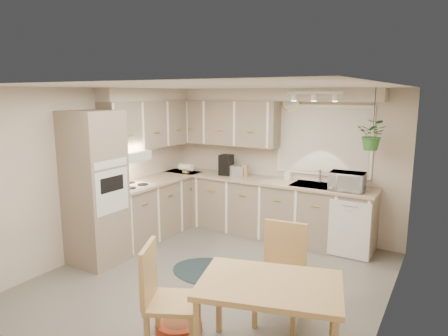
{
  "coord_description": "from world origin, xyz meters",
  "views": [
    {
      "loc": [
        2.51,
        -4.02,
        2.32
      ],
      "look_at": [
        -0.19,
        0.55,
        1.33
      ],
      "focal_mm": 32.0,
      "sensor_mm": 36.0,
      "label": 1
    }
  ],
  "objects": [
    {
      "name": "sink",
      "position": [
        0.7,
        1.8,
        0.9
      ],
      "size": [
        0.7,
        0.48,
        0.1
      ],
      "primitive_type": "cube",
      "color": "#9DA0A5",
      "rests_on": "counter_back"
    },
    {
      "name": "chair_back",
      "position": [
        1.08,
        -0.5,
        0.51
      ],
      "size": [
        0.53,
        0.53,
        1.01
      ],
      "primitive_type": "cube",
      "rotation": [
        0.0,
        0.0,
        3.28
      ],
      "color": "tan",
      "rests_on": "floor"
    },
    {
      "name": "braided_rug",
      "position": [
        -0.13,
        0.14,
        0.01
      ],
      "size": [
        1.15,
        0.89,
        0.01
      ],
      "primitive_type": "ellipsoid",
      "rotation": [
        0.0,
        0.0,
        0.06
      ],
      "color": "black",
      "rests_on": "floor"
    },
    {
      "name": "wall_oven_face",
      "position": [
        -1.35,
        -0.38,
        1.05
      ],
      "size": [
        0.02,
        0.56,
        0.58
      ],
      "primitive_type": "cube",
      "color": "silver",
      "rests_on": "oven_stack"
    },
    {
      "name": "upper_cab_back",
      "position": [
        -1.0,
        1.93,
        1.83
      ],
      "size": [
        2.0,
        0.35,
        0.75
      ],
      "primitive_type": "cube",
      "color": "gray",
      "rests_on": "wall_back"
    },
    {
      "name": "coffee_maker",
      "position": [
        -0.88,
        1.8,
        1.11
      ],
      "size": [
        0.22,
        0.26,
        0.35
      ],
      "primitive_type": "cube",
      "rotation": [
        0.0,
        0.0,
        0.12
      ],
      "color": "black",
      "rests_on": "counter_back"
    },
    {
      "name": "window_blinds",
      "position": [
        0.7,
        2.07,
        1.6
      ],
      "size": [
        1.4,
        0.02,
        1.0
      ],
      "primitive_type": "cube",
      "color": "white",
      "rests_on": "wall_back"
    },
    {
      "name": "soffit_left",
      "position": [
        -1.85,
        1.0,
        2.3
      ],
      "size": [
        0.3,
        2.0,
        0.2
      ],
      "primitive_type": "cube",
      "color": "beige",
      "rests_on": "wall_left"
    },
    {
      "name": "wall_front",
      "position": [
        0.0,
        -2.1,
        1.2
      ],
      "size": [
        4.0,
        0.04,
        2.4
      ],
      "primitive_type": "cube",
      "color": "beige",
      "rests_on": "floor"
    },
    {
      "name": "dining_table",
      "position": [
        1.25,
        -1.13,
        0.38
      ],
      "size": [
        1.37,
        1.09,
        0.75
      ],
      "primitive_type": "cube",
      "rotation": [
        0.0,
        0.0,
        0.28
      ],
      "color": "tan",
      "rests_on": "floor"
    },
    {
      "name": "soap_bottle",
      "position": [
        0.19,
        1.95,
        0.99
      ],
      "size": [
        0.12,
        0.22,
        0.09
      ],
      "primitive_type": "imported",
      "rotation": [
        0.0,
        0.0,
        -0.16
      ],
      "color": "silver",
      "rests_on": "counter_back"
    },
    {
      "name": "wall_clock",
      "position": [
        0.15,
        2.07,
        2.18
      ],
      "size": [
        0.3,
        0.03,
        0.3
      ],
      "primitive_type": "cylinder",
      "rotation": [
        1.57,
        0.0,
        0.0
      ],
      "color": "#E6C951",
      "rests_on": "wall_back"
    },
    {
      "name": "wall_back",
      "position": [
        0.0,
        2.1,
        1.2
      ],
      "size": [
        4.0,
        0.04,
        2.4
      ],
      "primitive_type": "cube",
      "color": "beige",
      "rests_on": "floor"
    },
    {
      "name": "wall_left",
      "position": [
        -2.0,
        0.0,
        1.2
      ],
      "size": [
        0.04,
        4.2,
        2.4
      ],
      "primitive_type": "cube",
      "color": "beige",
      "rests_on": "floor"
    },
    {
      "name": "track_light_bar",
      "position": [
        0.7,
        1.55,
        2.33
      ],
      "size": [
        0.8,
        0.04,
        0.04
      ],
      "primitive_type": "cube",
      "color": "silver",
      "rests_on": "ceiling"
    },
    {
      "name": "dishwasher_front",
      "position": [
        1.3,
        1.49,
        0.42
      ],
      "size": [
        0.58,
        0.02,
        0.83
      ],
      "primitive_type": "cube",
      "color": "silver",
      "rests_on": "base_cab_back"
    },
    {
      "name": "wall_right",
      "position": [
        2.0,
        0.0,
        1.2
      ],
      "size": [
        0.04,
        4.2,
        2.4
      ],
      "primitive_type": "cube",
      "color": "beige",
      "rests_on": "floor"
    },
    {
      "name": "hanging_plant",
      "position": [
        1.5,
        1.7,
        1.72
      ],
      "size": [
        0.43,
        0.47,
        0.33
      ],
      "primitive_type": "imported",
      "rotation": [
        0.0,
        0.0,
        -0.12
      ],
      "color": "#326E2C",
      "rests_on": "ceiling"
    },
    {
      "name": "window_frame",
      "position": [
        0.7,
        2.08,
        1.6
      ],
      "size": [
        1.5,
        0.02,
        1.1
      ],
      "primitive_type": "cube",
      "color": "white",
      "rests_on": "wall_back"
    },
    {
      "name": "cooktop",
      "position": [
        -1.68,
        0.3,
        0.94
      ],
      "size": [
        0.52,
        0.58,
        0.02
      ],
      "primitive_type": "cube",
      "color": "silver",
      "rests_on": "counter_left"
    },
    {
      "name": "oven_stack",
      "position": [
        -1.68,
        -0.38,
        1.05
      ],
      "size": [
        0.65,
        0.65,
        2.1
      ],
      "primitive_type": "cube",
      "color": "gray",
      "rests_on": "floor"
    },
    {
      "name": "range_hood",
      "position": [
        -1.7,
        0.3,
        1.4
      ],
      "size": [
        0.4,
        0.6,
        0.14
      ],
      "primitive_type": "cube",
      "color": "silver",
      "rests_on": "upper_cab_left"
    },
    {
      "name": "pet_bed",
      "position": [
        0.29,
        -1.15,
        0.05
      ],
      "size": [
        0.6,
        0.6,
        0.11
      ],
      "primitive_type": "cylinder",
      "rotation": [
        0.0,
        0.0,
        0.35
      ],
      "color": "#AA3D22",
      "rests_on": "floor"
    },
    {
      "name": "base_cab_left",
      "position": [
        -1.7,
        0.88,
        0.45
      ],
      "size": [
        0.6,
        1.85,
        0.9
      ],
      "primitive_type": "cube",
      "color": "gray",
      "rests_on": "floor"
    },
    {
      "name": "toaster",
      "position": [
        -0.68,
        1.82,
        1.03
      ],
      "size": [
        0.3,
        0.18,
        0.17
      ],
      "primitive_type": "cube",
      "rotation": [
        0.0,
        0.0,
        0.06
      ],
      "color": "#9DA0A5",
      "rests_on": "counter_back"
    },
    {
      "name": "base_cab_back",
      "position": [
        -0.2,
        1.8,
        0.45
      ],
      "size": [
        3.6,
        0.6,
        0.9
      ],
      "primitive_type": "cube",
      "color": "gray",
      "rests_on": "floor"
    },
    {
      "name": "ceiling",
      "position": [
        0.0,
        0.0,
        2.4
      ],
      "size": [
        4.2,
        4.2,
        0.0
      ],
      "primitive_type": "plane",
      "color": "silver",
      "rests_on": "wall_back"
    },
    {
      "name": "microwave",
      "position": [
        1.19,
        1.7,
        1.1
      ],
      "size": [
        0.5,
        0.29,
        0.33
      ],
      "primitive_type": "imported",
      "rotation": [
        0.0,
        0.0,
        0.04
      ],
      "color": "silver",
      "rests_on": "counter_back"
    },
    {
      "name": "counter_left",
      "position": [
        -1.69,
        0.88,
        0.92
      ],
      "size": [
        0.64,
        1.89,
        0.04
      ],
      "primitive_type": "cube",
      "color": "tan",
      "rests_on": "base_cab_left"
    },
    {
      "name": "chair_left",
      "position": [
        0.44,
        -1.42,
        0.51
      ],
      "size": [
        0.64,
        0.64,
        1.01
      ],
      "primitive_type": "cube",
      "rotation": [
        0.0,
        0.0,
        -1.11
      ],
      "color": "tan",
      "rests_on": "floor"
    },
    {
      "name": "soffit_back",
      "position": [
        -0.2,
        1.95,
        2.3
      ],
      "size": [
        3.6,
        0.3,
        0.2
      ],
      "primitive_type": "cube",
      "color": "beige",
      "rests_on": "wall_back"
    },
    {
      "name": "upper_cab_left",
      "position": [
        -1.82,
        1.0,
        1.83
      ],
      "size": [
        0.35,
        2.0,
        0.75
      ],
      "primitive_type": "cube",
      "color": "gray",
      "rests_on": "wall_left"
    },
    {
      "name": "counter_back",
      "position": [
        -0.2,
        1.79,
        0.92
      ],
      "size": [
        3.64,
        0.64,
        0.04
      ],
      "primitive_type": "cube",
      "color": "tan",
      "rests_on": "base_cab_back"
    },
    {
      "name": "knife_block",
      "position": [
        -0.54,
        1.85,
        1.04
      ],
      "size": [
        0.1,
        0.1,
        0.2
      ],
      "primitive_type": "cube",
      "rotation": [
        0.0,
        0.0,
        0.1
      ],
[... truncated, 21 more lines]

